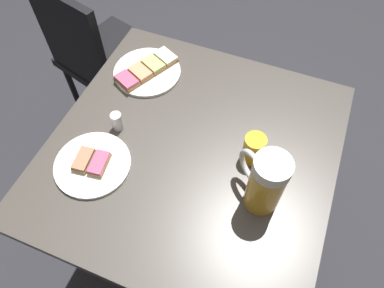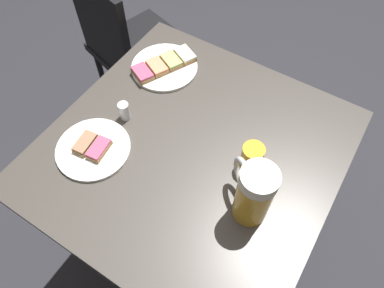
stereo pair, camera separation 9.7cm
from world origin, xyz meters
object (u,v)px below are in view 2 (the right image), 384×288
object	(u,v)px
plate_near	(164,66)
beer_glass_small	(252,158)
cafe_chair	(130,47)
plate_far	(93,148)
salt_shaker	(124,111)
beer_mug	(253,193)

from	to	relation	value
plate_near	beer_glass_small	bearing A→B (deg)	65.96
beer_glass_small	cafe_chair	xyz separation A→B (m)	(-0.40, -0.76, -0.29)
beer_glass_small	plate_far	bearing A→B (deg)	-64.61
plate_far	beer_glass_small	world-z (taller)	beer_glass_small
salt_shaker	plate_near	bearing A→B (deg)	-175.49
salt_shaker	beer_glass_small	bearing A→B (deg)	96.84
plate_near	plate_far	size ratio (longest dim) A/B	1.05
salt_shaker	cafe_chair	distance (m)	0.65
beer_mug	beer_glass_small	world-z (taller)	beer_mug
beer_glass_small	cafe_chair	bearing A→B (deg)	-117.91
beer_mug	cafe_chair	size ratio (longest dim) A/B	0.21
plate_far	cafe_chair	bearing A→B (deg)	-147.37
cafe_chair	plate_far	bearing A→B (deg)	-41.62
plate_near	salt_shaker	world-z (taller)	salt_shaker
plate_near	cafe_chair	distance (m)	0.50
plate_near	salt_shaker	size ratio (longest dim) A/B	3.78
beer_glass_small	salt_shaker	bearing A→B (deg)	-83.16
plate_near	salt_shaker	bearing A→B (deg)	4.51
salt_shaker	beer_mug	bearing A→B (deg)	81.39
plate_near	plate_far	xyz separation A→B (m)	(0.36, 0.01, -0.00)
beer_glass_small	salt_shaker	world-z (taller)	beer_glass_small
beer_glass_small	salt_shaker	xyz separation A→B (m)	(0.05, -0.38, -0.01)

